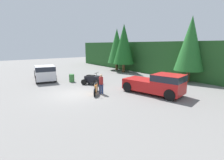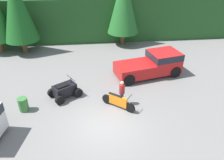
# 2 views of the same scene
# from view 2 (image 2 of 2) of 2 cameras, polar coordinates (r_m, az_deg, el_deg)

# --- Properties ---
(ground_plane) EXTENTS (80.00, 80.00, 0.00)m
(ground_plane) POSITION_cam_2_polar(r_m,az_deg,el_deg) (12.58, -2.03, -11.75)
(ground_plane) COLOR slate
(hillside_backdrop) EXTENTS (44.00, 6.00, 4.53)m
(hillside_backdrop) POSITION_cam_2_polar(r_m,az_deg,el_deg) (26.07, -5.03, 16.51)
(hillside_backdrop) COLOR #235123
(hillside_backdrop) RESTS_ON ground_plane
(tree_mid_left) EXTENTS (3.13, 3.13, 7.11)m
(tree_mid_left) POSITION_cam_2_polar(r_m,az_deg,el_deg) (21.95, -23.63, 16.76)
(tree_mid_left) COLOR brown
(tree_mid_left) RESTS_ON ground_plane
(tree_mid_right) EXTENTS (3.16, 3.16, 7.18)m
(tree_mid_right) POSITION_cam_2_polar(r_m,az_deg,el_deg) (22.51, 3.03, 19.49)
(tree_mid_right) COLOR brown
(tree_mid_right) RESTS_ON ground_plane
(pickup_truck_red) EXTENTS (5.36, 3.12, 1.81)m
(pickup_truck_red) POSITION_cam_2_polar(r_m,az_deg,el_deg) (17.36, 10.74, 4.28)
(pickup_truck_red) COLOR red
(pickup_truck_red) RESTS_ON ground_plane
(dirt_bike) EXTENTS (1.88, 1.52, 1.13)m
(dirt_bike) POSITION_cam_2_polar(r_m,az_deg,el_deg) (13.56, 1.61, -5.64)
(dirt_bike) COLOR black
(dirt_bike) RESTS_ON ground_plane
(quad_atv) EXTENTS (2.37, 2.18, 1.27)m
(quad_atv) POSITION_cam_2_polar(r_m,az_deg,el_deg) (14.89, -12.22, -2.62)
(quad_atv) COLOR black
(quad_atv) RESTS_ON ground_plane
(rider_person) EXTENTS (0.46, 0.46, 1.70)m
(rider_person) POSITION_cam_2_polar(r_m,az_deg,el_deg) (13.62, 2.60, -3.15)
(rider_person) COLOR navy
(rider_person) RESTS_ON ground_plane
(steel_barrel) EXTENTS (0.58, 0.58, 0.88)m
(steel_barrel) POSITION_cam_2_polar(r_m,az_deg,el_deg) (14.41, -22.16, -5.92)
(steel_barrel) COLOR #387A38
(steel_barrel) RESTS_ON ground_plane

